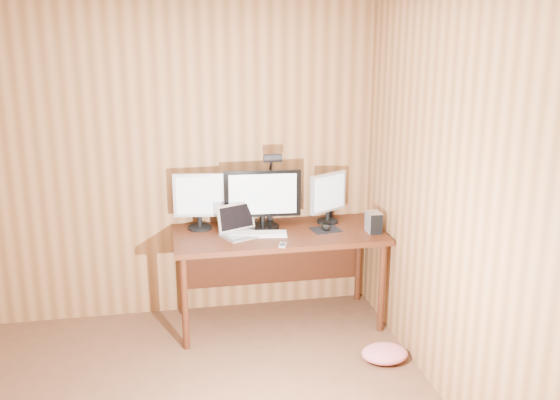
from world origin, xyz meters
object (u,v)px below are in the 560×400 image
object	(u,v)px
hard_drive	(374,222)
keyboard	(257,234)
monitor_right	(328,196)
monitor_left	(199,199)
laptop	(240,227)
mouse	(326,227)
speaker	(330,210)
desk_lamp	(271,177)
desk	(277,244)
monitor_center	(263,198)
phone	(283,245)

from	to	relation	value
hard_drive	keyboard	bearing A→B (deg)	174.34
monitor_right	keyboard	size ratio (longest dim) A/B	0.88
monitor_left	hard_drive	world-z (taller)	monitor_left
laptop	mouse	xyz separation A→B (m)	(0.66, -0.02, -0.03)
laptop	speaker	size ratio (longest dim) A/B	2.99
monitor_left	speaker	distance (m)	1.08
monitor_right	desk_lamp	world-z (taller)	desk_lamp
desk	monitor_center	bearing A→B (deg)	151.43
keyboard	phone	world-z (taller)	keyboard
desk_lamp	monitor_center	bearing A→B (deg)	-115.38
mouse	desk_lamp	distance (m)	0.58
monitor_left	laptop	size ratio (longest dim) A/B	1.14
desk	laptop	bearing A→B (deg)	-167.93
laptop	phone	bearing A→B (deg)	-73.57
speaker	desk_lamp	bearing A→B (deg)	-173.88
hard_drive	desk_lamp	xyz separation A→B (m)	(-0.73, 0.36, 0.30)
monitor_left	hard_drive	distance (m)	1.35
speaker	monitor_right	bearing A→B (deg)	-112.02
monitor_center	keyboard	size ratio (longest dim) A/B	1.29
desk_lamp	monitor_right	bearing A→B (deg)	6.69
desk	monitor_right	xyz separation A→B (m)	(0.43, 0.10, 0.34)
desk	monitor_right	distance (m)	0.55
monitor_right	phone	world-z (taller)	monitor_right
keyboard	monitor_left	bearing A→B (deg)	158.48
phone	desk_lamp	xyz separation A→B (m)	(0.01, 0.53, 0.37)
desk	keyboard	world-z (taller)	keyboard
monitor_right	speaker	bearing A→B (deg)	38.56
monitor_right	keyboard	distance (m)	0.67
keyboard	phone	bearing A→B (deg)	-52.81
keyboard	speaker	world-z (taller)	speaker
monitor_center	keyboard	world-z (taller)	monitor_center
monitor_right	desk_lamp	bearing A→B (deg)	142.47
laptop	phone	distance (m)	0.41
desk	keyboard	xyz separation A→B (m)	(-0.17, -0.11, 0.13)
monitor_left	keyboard	distance (m)	0.53
monitor_center	desk_lamp	size ratio (longest dim) A/B	0.96
desk	monitor_left	xyz separation A→B (m)	(-0.59, 0.13, 0.36)
monitor_center	desk_lamp	distance (m)	0.19
monitor_right	phone	xyz separation A→B (m)	(-0.46, -0.47, -0.21)
desk_lamp	keyboard	bearing A→B (deg)	-105.35
laptop	hard_drive	xyz separation A→B (m)	(1.00, -0.14, 0.02)
desk	desk_lamp	size ratio (longest dim) A/B	2.60
monitor_right	phone	distance (m)	0.69
laptop	desk_lamp	world-z (taller)	desk_lamp
hard_drive	laptop	bearing A→B (deg)	172.31
laptop	keyboard	world-z (taller)	laptop
monitor_left	speaker	bearing A→B (deg)	11.43
mouse	hard_drive	distance (m)	0.37
monitor_left	monitor_right	world-z (taller)	monitor_left
laptop	speaker	xyz separation A→B (m)	(0.77, 0.27, 0.01)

